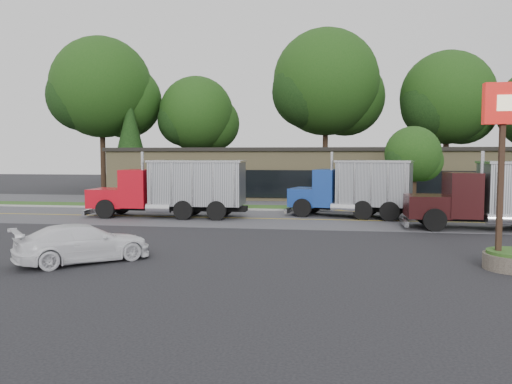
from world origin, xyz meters
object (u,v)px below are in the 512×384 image
at_px(dump_truck_red, 177,187).
at_px(rally_car, 83,243).
at_px(dump_truck_blue, 357,187).
at_px(dump_truck_maroon, 511,193).

distance_m(dump_truck_red, rally_car, 12.44).
xyz_separation_m(dump_truck_blue, rally_car, (-9.94, -13.94, -1.14)).
relative_size(dump_truck_red, dump_truck_blue, 1.26).
distance_m(dump_truck_blue, dump_truck_maroon, 8.19).
bearing_deg(dump_truck_red, rally_car, 91.47).
xyz_separation_m(dump_truck_blue, dump_truck_maroon, (7.18, -3.94, 0.01)).
distance_m(dump_truck_maroon, rally_car, 19.86).
xyz_separation_m(dump_truck_red, dump_truck_blue, (10.52, 1.57, -0.01)).
bearing_deg(dump_truck_maroon, rally_car, 31.09).
bearing_deg(dump_truck_blue, dump_truck_red, 21.77).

